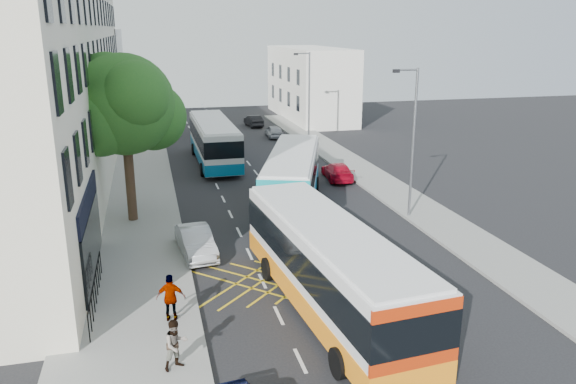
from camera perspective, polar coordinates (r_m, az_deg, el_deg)
ground at (r=19.47m, az=10.71°, el=-15.25°), size 120.00×120.00×0.00m
pavement_left at (r=31.60m, az=-15.43°, el=-2.80°), size 5.00×70.00×0.15m
pavement_right at (r=34.89m, az=11.78°, el=-0.74°), size 3.00×70.00×0.15m
terrace_main at (r=40.13m, az=-23.95°, el=10.16°), size 8.30×45.00×13.50m
terrace_far at (r=70.44m, az=-19.84°, el=11.22°), size 8.00×20.00×10.00m
building_right at (r=65.84m, az=2.22°, el=10.98°), size 6.00×18.00×8.00m
street_tree at (r=30.17m, az=-16.34°, el=8.41°), size 6.30×5.70×8.80m
lamp_near at (r=30.65m, az=12.47°, el=5.62°), size 1.45×0.15×8.00m
lamp_far at (r=49.16m, az=2.04°, el=9.90°), size 1.45×0.15×8.00m
railings at (r=22.43m, az=-18.99°, el=-9.36°), size 0.08×5.60×1.14m
bus_near at (r=20.64m, az=4.21°, el=-7.56°), size 3.80×12.11×3.35m
bus_mid at (r=32.84m, az=0.46°, el=1.47°), size 6.24×11.67×3.21m
bus_far at (r=43.85m, az=-7.53°, el=5.19°), size 2.97×11.80×3.32m
motorbike at (r=17.96m, az=11.56°, el=-14.71°), size 0.68×2.27×2.01m
parked_car_silver at (r=26.27m, az=-9.35°, el=-5.01°), size 1.77×4.04×1.29m
red_hatchback at (r=38.96m, az=5.04°, el=2.12°), size 2.05×4.20×1.18m
distant_car_grey at (r=55.39m, az=-7.87°, el=6.38°), size 2.88×5.20×1.38m
distant_car_silver at (r=54.08m, az=-1.44°, el=6.18°), size 1.50×3.51×1.18m
distant_car_dark at (r=60.39m, az=-3.52°, el=7.23°), size 1.63×3.77×1.21m
pedestrian_near at (r=17.81m, az=-11.32°, el=-14.95°), size 0.97×0.88×1.61m
pedestrian_far at (r=20.42m, az=-11.81°, el=-10.47°), size 1.08×0.61×1.74m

